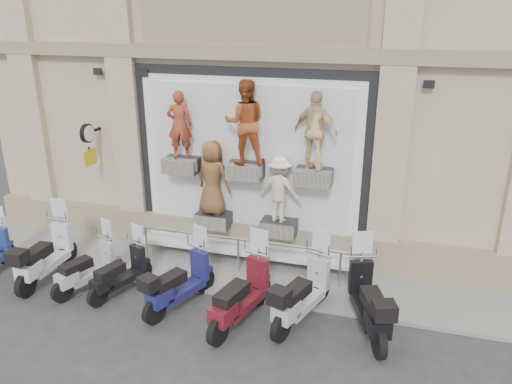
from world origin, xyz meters
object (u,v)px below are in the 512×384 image
scooter_b (44,245)px  scooter_c (86,259)px  scooter_h (370,290)px  scooter_d (119,264)px  guard_rail (238,256)px  scooter_f (241,284)px  scooter_g (303,283)px  clock_sign_bracket (88,139)px  scooter_e (179,273)px

scooter_b → scooter_c: size_ratio=1.17×
scooter_h → scooter_d: bearing=162.0°
guard_rail → scooter_f: scooter_f is taller
scooter_d → scooter_g: (3.91, 0.07, 0.15)m
clock_sign_bracket → scooter_d: (1.74, -1.91, -2.11)m
guard_rail → scooter_e: bearing=-114.5°
guard_rail → scooter_b: 4.29m
scooter_d → scooter_e: (1.44, -0.14, 0.10)m
scooter_e → scooter_f: bearing=13.5°
scooter_d → scooter_h: size_ratio=0.80×
scooter_b → scooter_f: (4.67, -0.38, 0.01)m
scooter_c → scooter_h: bearing=23.0°
guard_rail → scooter_c: bearing=-153.0°
scooter_f → scooter_h: bearing=25.1°
scooter_g → scooter_h: size_ratio=0.98×
scooter_d → scooter_f: (2.79, -0.31, 0.16)m
clock_sign_bracket → scooter_b: clock_sign_bracket is taller
clock_sign_bracket → scooter_c: bearing=-63.4°
clock_sign_bracket → scooter_e: (3.18, -2.05, -2.01)m
scooter_c → scooter_e: scooter_e is taller
guard_rail → scooter_f: (0.63, -1.76, 0.39)m
scooter_f → scooter_d: bearing=-171.8°
scooter_d → scooter_h: (5.15, 0.13, 0.17)m
clock_sign_bracket → scooter_d: clock_sign_bracket is taller
scooter_f → scooter_h: 2.40m
clock_sign_bracket → scooter_f: size_ratio=0.48×
scooter_g → scooter_b: bearing=-161.0°
guard_rail → scooter_h: 3.29m
clock_sign_bracket → scooter_g: size_ratio=0.49×
guard_rail → scooter_b: (-4.04, -1.38, 0.38)m
clock_sign_bracket → scooter_f: clock_sign_bracket is taller
clock_sign_bracket → scooter_c: (0.98, -1.96, -2.08)m
scooter_b → scooter_d: size_ratio=1.21×
scooter_f → clock_sign_bracket: bearing=168.5°
scooter_c → scooter_h: size_ratio=0.83×
scooter_e → scooter_g: size_ratio=0.93×
guard_rail → scooter_d: (-2.16, -1.44, 0.23)m
scooter_g → scooter_c: bearing=-159.7°
clock_sign_bracket → scooter_g: bearing=-18.0°
scooter_d → scooter_h: bearing=19.9°
scooter_e → scooter_h: bearing=25.0°
guard_rail → scooter_b: scooter_b is taller
scooter_d → scooter_e: bearing=13.2°
scooter_e → scooter_c: bearing=-161.4°
scooter_c → scooter_e: (2.20, -0.09, 0.07)m
scooter_h → scooter_f: bearing=171.1°
scooter_d → scooter_f: scooter_f is taller
guard_rail → scooter_d: bearing=-146.2°
clock_sign_bracket → scooter_h: 7.38m
scooter_b → scooter_c: scooter_b is taller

